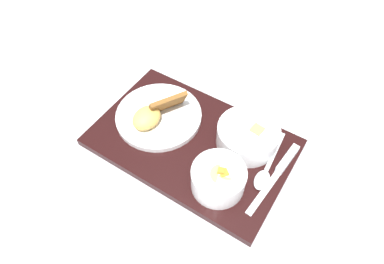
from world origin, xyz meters
TOP-DOWN VIEW (x-y plane):
  - ground_plane at (0.00, 0.00)m, footprint 4.00×4.00m
  - serving_tray at (0.00, 0.00)m, footprint 0.46×0.31m
  - bowl_salad at (-0.11, 0.06)m, footprint 0.11×0.11m
  - bowl_soup at (-0.10, -0.07)m, footprint 0.14×0.14m
  - plate_main at (0.10, -0.00)m, footprint 0.20×0.20m
  - knife at (-0.20, -0.06)m, footprint 0.02×0.20m
  - spoon at (-0.18, -0.03)m, footprint 0.04×0.16m

SIDE VIEW (x-z plane):
  - ground_plane at x=0.00m, z-range 0.00..0.00m
  - serving_tray at x=0.00m, z-range 0.00..0.02m
  - spoon at x=-0.18m, z-range 0.02..0.03m
  - knife at x=-0.20m, z-range 0.02..0.03m
  - plate_main at x=0.10m, z-range -0.01..0.07m
  - bowl_soup at x=-0.10m, z-range 0.02..0.07m
  - bowl_salad at x=-0.11m, z-range 0.02..0.08m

